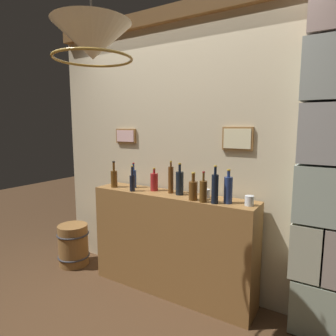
# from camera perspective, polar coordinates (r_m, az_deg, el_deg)

# --- Properties ---
(panelled_rear_partition) EXTENTS (3.11, 0.15, 2.72)m
(panelled_rear_partition) POSITION_cam_1_polar(r_m,az_deg,el_deg) (2.88, 3.02, 4.83)
(panelled_rear_partition) COLOR beige
(panelled_rear_partition) RESTS_ON ground
(stone_pillar) EXTENTS (0.46, 0.30, 2.64)m
(stone_pillar) POSITION_cam_1_polar(r_m,az_deg,el_deg) (2.41, 29.27, 0.61)
(stone_pillar) COLOR gray
(stone_pillar) RESTS_ON ground
(bar_shelf_unit) EXTENTS (1.63, 0.32, 0.98)m
(bar_shelf_unit) POSITION_cam_1_polar(r_m,az_deg,el_deg) (2.89, 0.54, -14.51)
(bar_shelf_unit) COLOR olive
(bar_shelf_unit) RESTS_ON ground
(liquor_bottle_tequila) EXTENTS (0.06, 0.06, 0.26)m
(liquor_bottle_tequila) POSITION_cam_1_polar(r_m,az_deg,el_deg) (3.01, -6.73, -2.00)
(liquor_bottle_tequila) COLOR navy
(liquor_bottle_tequila) RESTS_ON bar_shelf_unit
(liquor_bottle_gin) EXTENTS (0.08, 0.08, 0.24)m
(liquor_bottle_gin) POSITION_cam_1_polar(r_m,az_deg,el_deg) (2.50, 4.94, -4.28)
(liquor_bottle_gin) COLOR #5B3715
(liquor_bottle_gin) RESTS_ON bar_shelf_unit
(liquor_bottle_whiskey) EXTENTS (0.05, 0.05, 0.31)m
(liquor_bottle_whiskey) POSITION_cam_1_polar(r_m,az_deg,el_deg) (2.74, 0.56, -2.26)
(liquor_bottle_whiskey) COLOR #5C3514
(liquor_bottle_whiskey) RESTS_ON bar_shelf_unit
(liquor_bottle_scotch) EXTENTS (0.07, 0.07, 0.28)m
(liquor_bottle_scotch) POSITION_cam_1_polar(r_m,az_deg,el_deg) (2.43, 11.69, -4.15)
(liquor_bottle_scotch) COLOR navy
(liquor_bottle_scotch) RESTS_ON bar_shelf_unit
(liquor_bottle_amaro) EXTENTS (0.07, 0.07, 0.27)m
(liquor_bottle_amaro) POSITION_cam_1_polar(r_m,az_deg,el_deg) (3.06, -10.50, -1.94)
(liquor_bottle_amaro) COLOR brown
(liquor_bottle_amaro) RESTS_ON bar_shelf_unit
(liquor_bottle_port) EXTENTS (0.05, 0.05, 0.25)m
(liquor_bottle_port) POSITION_cam_1_polar(r_m,az_deg,el_deg) (2.85, -7.00, -2.79)
(liquor_bottle_port) COLOR black
(liquor_bottle_port) RESTS_ON bar_shelf_unit
(liquor_bottle_rye) EXTENTS (0.06, 0.06, 0.32)m
(liquor_bottle_rye) POSITION_cam_1_polar(r_m,az_deg,el_deg) (2.41, 9.16, -3.92)
(liquor_bottle_rye) COLOR black
(liquor_bottle_rye) RESTS_ON bar_shelf_unit
(liquor_bottle_rum) EXTENTS (0.07, 0.07, 0.30)m
(liquor_bottle_rum) POSITION_cam_1_polar(r_m,az_deg,el_deg) (2.68, 2.29, -2.88)
(liquor_bottle_rum) COLOR black
(liquor_bottle_rum) RESTS_ON bar_shelf_unit
(liquor_bottle_vodka) EXTENTS (0.07, 0.07, 0.23)m
(liquor_bottle_vodka) POSITION_cam_1_polar(r_m,az_deg,el_deg) (2.85, -2.72, -2.69)
(liquor_bottle_vodka) COLOR maroon
(liquor_bottle_vodka) RESTS_ON bar_shelf_unit
(liquor_bottle_brandy) EXTENTS (0.06, 0.06, 0.26)m
(liquor_bottle_brandy) POSITION_cam_1_polar(r_m,az_deg,el_deg) (2.44, 6.91, -4.47)
(liquor_bottle_brandy) COLOR brown
(liquor_bottle_brandy) RESTS_ON bar_shelf_unit
(glass_tumbler_rocks) EXTENTS (0.07, 0.07, 0.08)m
(glass_tumbler_rocks) POSITION_cam_1_polar(r_m,az_deg,el_deg) (2.42, 15.60, -6.17)
(glass_tumbler_rocks) COLOR silver
(glass_tumbler_rocks) RESTS_ON bar_shelf_unit
(glass_tumbler_highball) EXTENTS (0.07, 0.07, 0.08)m
(glass_tumbler_highball) POSITION_cam_1_polar(r_m,az_deg,el_deg) (2.61, 7.53, -4.96)
(glass_tumbler_highball) COLOR silver
(glass_tumbler_highball) RESTS_ON bar_shelf_unit
(pendant_lamp) EXTENTS (0.48, 0.48, 0.63)m
(pendant_lamp) POSITION_cam_1_polar(r_m,az_deg,el_deg) (1.93, -14.57, 22.72)
(pendant_lamp) COLOR #EFE5C6
(wooden_barrel) EXTENTS (0.36, 0.36, 0.47)m
(wooden_barrel) POSITION_cam_1_polar(r_m,az_deg,el_deg) (3.67, -18.01, -14.08)
(wooden_barrel) COLOR olive
(wooden_barrel) RESTS_ON ground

